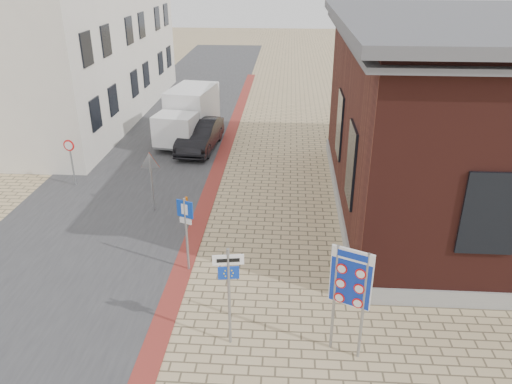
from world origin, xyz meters
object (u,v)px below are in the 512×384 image
(bollard, at_px, (187,211))
(essen_sign, at_px, (229,282))
(sedan, at_px, (200,135))
(border_sign, at_px, (351,280))
(box_truck, at_px, (188,115))
(parking_sign, at_px, (186,223))

(bollard, bearing_deg, essen_sign, -69.57)
(sedan, relative_size, border_sign, 1.53)
(box_truck, bearing_deg, parking_sign, -70.66)
(box_truck, height_order, parking_sign, box_truck)
(box_truck, relative_size, bollard, 4.76)
(sedan, bearing_deg, essen_sign, -73.02)
(parking_sign, bearing_deg, essen_sign, -39.65)
(parking_sign, bearing_deg, sedan, 120.21)
(essen_sign, bearing_deg, bollard, 101.91)
(border_sign, distance_m, parking_sign, 5.35)
(box_truck, distance_m, bollard, 9.22)
(border_sign, xyz_separation_m, parking_sign, (-4.30, 3.15, -0.43))
(box_truck, relative_size, border_sign, 1.81)
(parking_sign, bearing_deg, box_truck, 123.08)
(box_truck, height_order, bollard, box_truck)
(box_truck, bearing_deg, border_sign, -57.70)
(sedan, distance_m, border_sign, 14.77)
(essen_sign, bearing_deg, box_truck, 95.81)
(box_truck, distance_m, border_sign, 16.30)
(essen_sign, height_order, bollard, essen_sign)
(bollard, bearing_deg, sedan, 96.29)
(border_sign, bearing_deg, essen_sign, -158.24)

